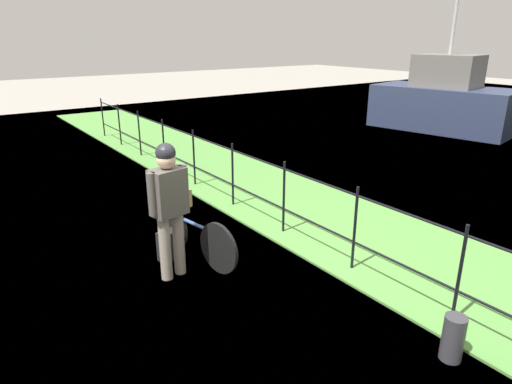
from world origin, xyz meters
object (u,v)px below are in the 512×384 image
(backpack_on_paving, at_px, (169,245))
(moored_boat_near, at_px, (443,102))
(cyclist_person, at_px, (169,200))
(terrier_dog, at_px, (175,184))
(bicycle_main, at_px, (193,235))
(wooden_crate, at_px, (175,197))
(mooring_bollard, at_px, (453,338))

(backpack_on_paving, relative_size, moored_boat_near, 0.09)
(cyclist_person, bearing_deg, terrier_dog, 147.74)
(bicycle_main, bearing_deg, backpack_on_paving, -124.36)
(wooden_crate, height_order, moored_boat_near, moored_boat_near)
(moored_boat_near, bearing_deg, cyclist_person, -72.69)
(bicycle_main, xyz_separation_m, terrier_dog, (-0.32, -0.06, 0.63))
(wooden_crate, bearing_deg, bicycle_main, 9.96)
(wooden_crate, distance_m, terrier_dog, 0.20)
(bicycle_main, distance_m, cyclist_person, 0.81)
(cyclist_person, xyz_separation_m, mooring_bollard, (2.87, 1.40, -0.78))
(backpack_on_paving, height_order, mooring_bollard, mooring_bollard)
(backpack_on_paving, distance_m, mooring_bollard, 3.53)
(cyclist_person, height_order, moored_boat_near, moored_boat_near)
(bicycle_main, relative_size, cyclist_person, 0.97)
(bicycle_main, height_order, cyclist_person, cyclist_person)
(mooring_bollard, distance_m, moored_boat_near, 11.34)
(cyclist_person, bearing_deg, moored_boat_near, 107.31)
(wooden_crate, xyz_separation_m, mooring_bollard, (3.46, 1.05, -0.56))
(mooring_bollard, xyz_separation_m, moored_boat_near, (-6.25, 9.44, 0.64))
(wooden_crate, distance_m, cyclist_person, 0.72)
(cyclist_person, xyz_separation_m, backpack_on_paving, (-0.42, 0.15, -0.80))
(moored_boat_near, bearing_deg, backpack_on_paving, -74.56)
(bicycle_main, relative_size, moored_boat_near, 0.37)
(terrier_dog, bearing_deg, cyclist_person, -32.26)
(bicycle_main, bearing_deg, cyclist_person, -59.65)
(bicycle_main, xyz_separation_m, mooring_bollard, (3.11, 0.98, -0.13))
(terrier_dog, bearing_deg, mooring_bollard, 16.86)
(bicycle_main, xyz_separation_m, cyclist_person, (0.24, -0.41, 0.65))
(terrier_dog, height_order, cyclist_person, cyclist_person)
(wooden_crate, relative_size, backpack_on_paving, 0.90)
(terrier_dog, distance_m, mooring_bollard, 3.67)
(bicycle_main, distance_m, mooring_bollard, 3.27)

